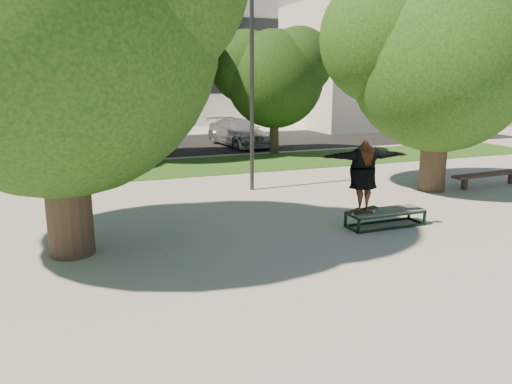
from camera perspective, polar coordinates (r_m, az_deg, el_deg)
name	(u,v)px	position (r m, az deg, el deg)	size (l,w,h in m)	color
ground	(293,244)	(10.25, 4.22, -5.94)	(120.00, 120.00, 0.00)	#9C988F
grass_strip	(211,165)	(19.26, -5.19, 3.05)	(30.00, 4.00, 0.02)	#244915
asphalt_strip	(155,146)	(25.32, -11.48, 5.22)	(40.00, 8.00, 0.01)	black
tree_left	(46,12)	(9.91, -22.84, 18.42)	(6.96, 5.95, 7.12)	#38281E
tree_right	(438,49)	(15.58, 20.05, 15.09)	(6.24, 5.33, 6.51)	#38281E
bg_tree_mid	(141,59)	(21.07, -13.06, 14.57)	(5.76, 4.92, 6.24)	#38281E
bg_tree_right	(273,73)	(22.07, 1.91, 13.44)	(5.04, 4.31, 5.43)	#38281E
lamppost	(252,83)	(14.70, -0.48, 12.34)	(0.25, 0.15, 6.11)	#2D2D30
office_building	(85,12)	(41.05, -18.99, 18.88)	(30.00, 14.12, 16.00)	silver
side_building	(390,67)	(37.92, 15.12, 13.59)	(15.00, 10.00, 8.00)	silver
grind_box	(385,218)	(11.74, 14.55, -2.90)	(1.80, 0.60, 0.38)	black
skater_rig	(363,175)	(11.14, 12.14, 1.91)	(1.99, 0.87, 1.64)	white
bench	(489,175)	(17.05, 25.09, 1.76)	(2.80, 0.56, 0.43)	#49362C
car_silver_a	(42,135)	(25.40, -23.31, 6.05)	(1.68, 4.17, 1.42)	#ABAAAF
car_dark	(45,136)	(25.40, -22.97, 5.96)	(1.39, 3.99, 1.31)	black
car_grey	(112,133)	(25.41, -16.18, 6.50)	(2.23, 4.83, 1.34)	#515055
car_silver_b	(239,132)	(24.82, -2.01, 6.82)	(1.83, 4.51, 1.31)	#B7B7BC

